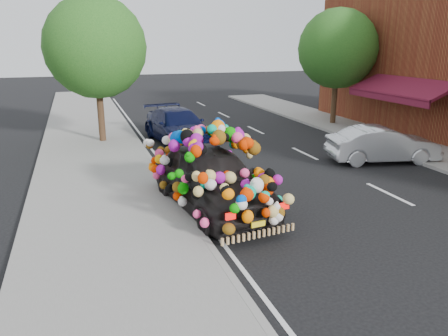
# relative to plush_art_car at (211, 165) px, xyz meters

# --- Properties ---
(ground) EXTENTS (100.00, 100.00, 0.00)m
(ground) POSITION_rel_plush_art_car_xyz_m (1.60, -0.64, -1.19)
(ground) COLOR black
(ground) RESTS_ON ground
(sidewalk) EXTENTS (4.00, 60.00, 0.12)m
(sidewalk) POSITION_rel_plush_art_car_xyz_m (-2.70, -0.64, -1.13)
(sidewalk) COLOR gray
(sidewalk) RESTS_ON ground
(kerb) EXTENTS (0.15, 60.00, 0.13)m
(kerb) POSITION_rel_plush_art_car_xyz_m (-0.75, -0.64, -1.12)
(kerb) COLOR gray
(kerb) RESTS_ON ground
(footpath_far) EXTENTS (3.00, 40.00, 0.12)m
(footpath_far) POSITION_rel_plush_art_car_xyz_m (9.80, 2.36, -1.13)
(footpath_far) COLOR gray
(footpath_far) RESTS_ON ground
(lane_markings) EXTENTS (6.00, 50.00, 0.01)m
(lane_markings) POSITION_rel_plush_art_car_xyz_m (5.20, -0.64, -1.18)
(lane_markings) COLOR silver
(lane_markings) RESTS_ON ground
(tree_near_sidewalk) EXTENTS (4.20, 4.20, 6.13)m
(tree_near_sidewalk) POSITION_rel_plush_art_car_xyz_m (-2.20, 8.86, 2.84)
(tree_near_sidewalk) COLOR #332114
(tree_near_sidewalk) RESTS_ON ground
(tree_far_b) EXTENTS (4.00, 4.00, 5.90)m
(tree_far_b) POSITION_rel_plush_art_car_xyz_m (9.60, 9.36, 2.71)
(tree_far_b) COLOR #332114
(tree_far_b) RESTS_ON ground
(plush_art_car) EXTENTS (2.93, 5.29, 2.30)m
(plush_art_car) POSITION_rel_plush_art_car_xyz_m (0.00, 0.00, 0.00)
(plush_art_car) COLOR black
(plush_art_car) RESTS_ON ground
(navy_sedan) EXTENTS (2.55, 5.16, 1.44)m
(navy_sedan) POSITION_rel_plush_art_car_xyz_m (0.95, 7.97, -0.47)
(navy_sedan) COLOR black
(navy_sedan) RESTS_ON ground
(silver_hatchback) EXTENTS (4.16, 2.21, 1.30)m
(silver_hatchback) POSITION_rel_plush_art_car_xyz_m (7.26, 2.38, -0.54)
(silver_hatchback) COLOR #BABDC2
(silver_hatchback) RESTS_ON ground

